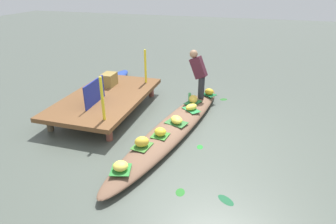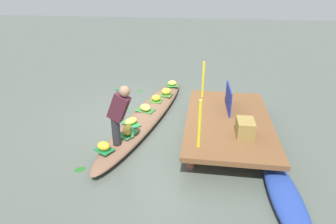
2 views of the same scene
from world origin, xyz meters
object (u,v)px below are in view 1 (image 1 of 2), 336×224
at_px(moored_boat, 114,80).
at_px(banana_bunch_6, 209,92).
at_px(produce_crate, 109,80).
at_px(vendor_boat, 174,127).
at_px(banana_bunch_0, 193,99).
at_px(vendor_person, 198,71).
at_px(market_banner, 94,92).
at_px(banana_bunch_2, 176,120).
at_px(banana_bunch_3, 142,142).
at_px(banana_bunch_4, 120,166).
at_px(banana_bunch_5, 191,107).
at_px(banana_bunch_1, 160,132).
at_px(water_bottle, 190,97).

height_order(moored_boat, banana_bunch_6, banana_bunch_6).
height_order(moored_boat, produce_crate, produce_crate).
height_order(vendor_boat, banana_bunch_0, banana_bunch_0).
height_order(banana_bunch_6, vendor_person, vendor_person).
distance_m(moored_boat, market_banner, 2.64).
height_order(vendor_boat, banana_bunch_2, banana_bunch_2).
bearing_deg(moored_boat, banana_bunch_0, -118.28).
bearing_deg(banana_bunch_0, banana_bunch_3, 168.47).
bearing_deg(banana_bunch_4, vendor_person, -9.15).
relative_size(banana_bunch_3, banana_bunch_5, 0.86).
height_order(banana_bunch_5, market_banner, market_banner).
xyz_separation_m(banana_bunch_1, produce_crate, (1.88, 2.06, 0.27)).
xyz_separation_m(banana_bunch_2, banana_bunch_6, (1.84, -0.40, 0.01)).
relative_size(vendor_boat, moored_boat, 2.33).
bearing_deg(banana_bunch_3, moored_boat, 33.50).
bearing_deg(moored_boat, banana_bunch_6, -105.52).
relative_size(moored_boat, water_bottle, 10.60).
relative_size(vendor_boat, banana_bunch_1, 21.53).
bearing_deg(produce_crate, vendor_boat, -120.19).
bearing_deg(banana_bunch_0, produce_crate, 88.24).
bearing_deg(banana_bunch_6, banana_bunch_3, 165.55).
distance_m(vendor_boat, banana_bunch_0, 1.22).
height_order(banana_bunch_4, market_banner, market_banner).
bearing_deg(water_bottle, banana_bunch_5, -162.61).
bearing_deg(vendor_person, banana_bunch_2, 175.30).
bearing_deg(banana_bunch_2, banana_bunch_4, 167.16).
height_order(moored_boat, banana_bunch_5, banana_bunch_5).
relative_size(banana_bunch_3, vendor_person, 0.22).
relative_size(banana_bunch_2, banana_bunch_4, 1.28).
bearing_deg(water_bottle, banana_bunch_2, -179.56).
height_order(vendor_boat, produce_crate, produce_crate).
bearing_deg(produce_crate, market_banner, -167.81).
distance_m(banana_bunch_3, market_banner, 2.01).
distance_m(banana_bunch_4, produce_crate, 3.62).
distance_m(banana_bunch_0, market_banner, 2.38).
bearing_deg(vendor_person, produce_crate, 97.95).
distance_m(banana_bunch_1, banana_bunch_2, 0.64).
height_order(moored_boat, banana_bunch_1, banana_bunch_1).
distance_m(banana_bunch_5, vendor_person, 1.04).
distance_m(vendor_boat, moored_boat, 3.70).
distance_m(banana_bunch_6, vendor_person, 0.71).
distance_m(banana_bunch_0, banana_bunch_2, 1.20).
bearing_deg(banana_bunch_3, banana_bunch_2, -18.28).
bearing_deg(banana_bunch_3, water_bottle, -8.39).
bearing_deg(banana_bunch_1, vendor_person, -7.50).
bearing_deg(vendor_boat, produce_crate, 69.83).
height_order(banana_bunch_2, produce_crate, produce_crate).
height_order(banana_bunch_1, banana_bunch_6, banana_bunch_6).
bearing_deg(banana_bunch_6, banana_bunch_1, 167.28).
bearing_deg(banana_bunch_6, moored_boat, 77.78).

